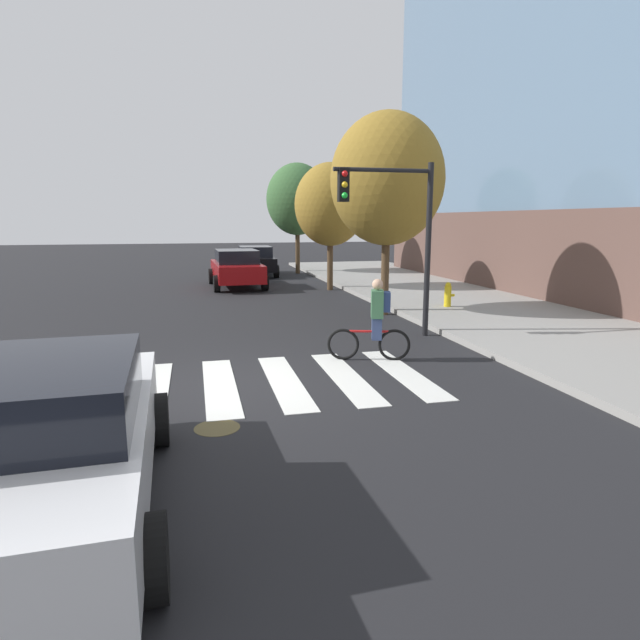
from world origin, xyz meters
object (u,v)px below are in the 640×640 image
at_px(manhole_cover, 217,428).
at_px(sedan_near, 47,439).
at_px(street_tree_near, 387,180).
at_px(fire_hydrant, 448,295).
at_px(sedan_mid, 237,268).
at_px(street_tree_mid, 330,205).
at_px(cyclist, 375,320).
at_px(sedan_far, 255,260).
at_px(traffic_light_near, 397,220).
at_px(street_tree_far, 297,199).

bearing_deg(manhole_cover, sedan_near, -130.02).
bearing_deg(street_tree_near, sedan_near, -125.13).
distance_m(fire_hydrant, street_tree_near, 4.11).
xyz_separation_m(sedan_mid, street_tree_mid, (3.68, -1.87, 2.63)).
distance_m(cyclist, street_tree_near, 6.36).
bearing_deg(sedan_near, sedan_far, 78.71).
bearing_deg(traffic_light_near, street_tree_near, 74.24).
xyz_separation_m(manhole_cover, sedan_mid, (1.55, 15.97, 0.83)).
relative_size(manhole_cover, street_tree_mid, 0.12).
height_order(sedan_near, street_tree_near, street_tree_near).
xyz_separation_m(street_tree_near, street_tree_far, (-0.15, 13.25, -0.09)).
distance_m(sedan_near, fire_hydrant, 13.69).
bearing_deg(cyclist, manhole_cover, -138.40).
bearing_deg(street_tree_near, traffic_light_near, -105.76).
xyz_separation_m(sedan_mid, sedan_far, (1.34, 4.76, -0.05)).
bearing_deg(sedan_far, sedan_mid, -105.70).
bearing_deg(street_tree_near, fire_hydrant, 2.80).
relative_size(sedan_near, street_tree_mid, 0.91).
distance_m(street_tree_near, street_tree_mid, 6.08).
bearing_deg(cyclist, traffic_light_near, 59.14).
relative_size(street_tree_mid, street_tree_far, 0.88).
xyz_separation_m(fire_hydrant, street_tree_near, (-2.16, -0.11, 3.49)).
height_order(sedan_near, street_tree_mid, street_tree_mid).
distance_m(street_tree_mid, street_tree_far, 7.22).
relative_size(cyclist, fire_hydrant, 2.17).
bearing_deg(street_tree_mid, fire_hydrant, -68.51).
xyz_separation_m(cyclist, fire_hydrant, (4.24, 5.21, -0.31)).
height_order(sedan_far, street_tree_far, street_tree_far).
height_order(sedan_near, sedan_far, sedan_near).
relative_size(manhole_cover, street_tree_far, 0.11).
relative_size(sedan_near, cyclist, 2.76).
distance_m(manhole_cover, street_tree_mid, 15.44).
height_order(manhole_cover, traffic_light_near, traffic_light_near).
height_order(sedan_mid, street_tree_mid, street_tree_mid).
distance_m(sedan_mid, sedan_far, 4.95).
xyz_separation_m(sedan_near, fire_hydrant, (9.21, 10.12, -0.29)).
height_order(cyclist, street_tree_near, street_tree_near).
bearing_deg(fire_hydrant, sedan_far, 110.42).
xyz_separation_m(traffic_light_near, street_tree_near, (0.87, 3.09, 1.16)).
xyz_separation_m(sedan_far, street_tree_far, (2.37, 0.58, 3.15)).
relative_size(manhole_cover, sedan_near, 0.14).
relative_size(manhole_cover, sedan_far, 0.14).
bearing_deg(street_tree_far, manhole_cover, -103.86).
distance_m(manhole_cover, street_tree_near, 10.51).
bearing_deg(traffic_light_near, street_tree_far, 87.45).
bearing_deg(sedan_near, street_tree_far, 73.48).
xyz_separation_m(traffic_light_near, street_tree_far, (0.73, 16.35, 1.08)).
bearing_deg(street_tree_far, street_tree_mid, -90.24).
bearing_deg(street_tree_far, cyclist, -96.00).
height_order(sedan_mid, sedan_far, sedan_mid).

